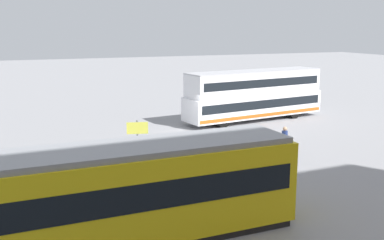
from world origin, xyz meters
The scene contains 7 objects.
ground_plane centered at (0.00, 0.00, 0.00)m, with size 160.00×160.00×0.00m, color gray.
double_decker_bus centered at (-5.68, -2.82, 1.96)m, with size 11.81×4.00×3.84m.
tram_yellow centered at (10.72, 13.40, 1.71)m, with size 15.91×2.91×3.30m.
pedestrian_near_railing centered at (4.88, 6.42, 1.03)m, with size 0.45×0.45×1.78m.
pedestrian_crossing centered at (-1.80, 7.06, 1.04)m, with size 0.45×0.45×1.79m.
pedestrian_railing centered at (2.93, 6.11, 0.73)m, with size 6.54×0.17×1.08m.
info_sign centered at (5.95, 5.38, 1.69)m, with size 1.06×0.33×2.44m.
Camera 1 is at (12.14, 27.40, 7.05)m, focal length 42.88 mm.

